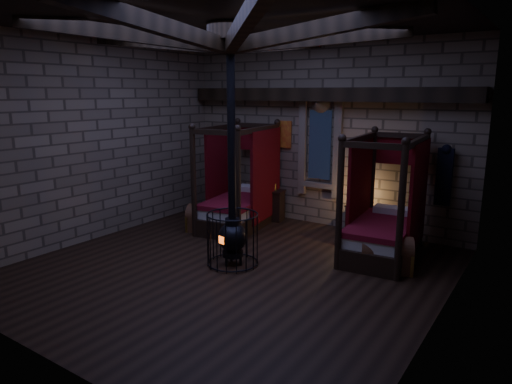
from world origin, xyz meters
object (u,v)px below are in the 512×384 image
Objects in this scene: trunk_right at (386,255)px; bed_right at (384,227)px; stove at (233,233)px; bed_left at (240,202)px; trunk_left at (207,219)px.

bed_right is at bearing 89.35° from trunk_right.
stove reaches higher than trunk_right.
bed_left is at bearing 144.22° from trunk_right.
stove is at bearing -175.47° from trunk_right.
stove is at bearing -56.84° from trunk_left.
bed_right is at bearing -9.08° from trunk_left.
trunk_left is 0.24× the size of stove.
trunk_left is 4.17m from trunk_right.
bed_right is at bearing 57.60° from stove.
stove is (1.37, -2.11, 0.02)m from bed_left.
bed_left is at bearing 173.98° from bed_right.
stove is (-2.42, -1.30, 0.31)m from trunk_right.
trunk_left is at bearing -126.13° from bed_left.
stove is (1.75, -1.34, 0.32)m from trunk_left.
bed_left reaches higher than trunk_right.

